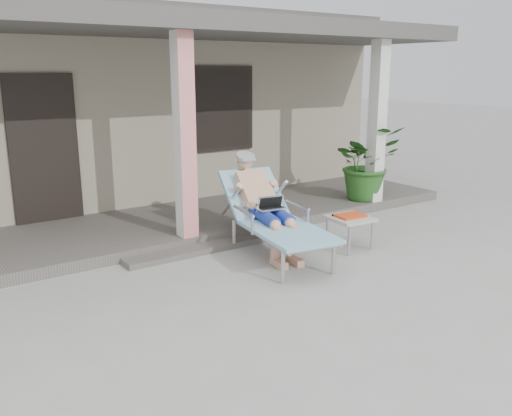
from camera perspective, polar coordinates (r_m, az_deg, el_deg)
ground at (r=5.62m, az=3.19°, el=-9.74°), size 60.00×60.00×0.00m
house at (r=11.02m, az=-18.13°, el=10.38°), size 10.40×5.40×3.30m
porch_deck at (r=8.03m, az=-9.99°, el=-1.91°), size 10.00×2.00×0.15m
porch_overhang at (r=7.69m, az=-10.72°, el=17.81°), size 10.00×2.30×2.85m
porch_step at (r=7.06m, az=-6.04°, el=-4.37°), size 2.00×0.30×0.07m
lounger at (r=6.78m, az=1.38°, el=1.72°), size 1.05×2.09×1.32m
side_table at (r=7.17m, az=9.87°, el=-1.24°), size 0.56×0.56×0.46m
potted_palm at (r=9.35m, az=11.53°, el=4.70°), size 1.23×1.10×1.25m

